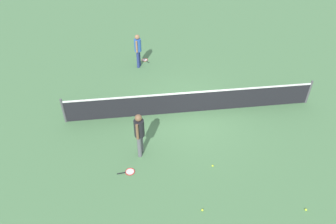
{
  "coord_description": "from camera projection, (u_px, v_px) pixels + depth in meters",
  "views": [
    {
      "loc": [
        -2.24,
        -9.78,
        7.55
      ],
      "look_at": [
        -1.09,
        -1.08,
        0.9
      ],
      "focal_mm": 32.54,
      "sensor_mm": 36.0,
      "label": 1
    }
  ],
  "objects": [
    {
      "name": "tennis_ball_midcourt",
      "position": [
        306.0,
        210.0,
        8.73
      ],
      "size": [
        0.07,
        0.07,
        0.07
      ],
      "primitive_type": "sphere",
      "color": "#C6E033",
      "rests_on": "ground_plane"
    },
    {
      "name": "player_far_side",
      "position": [
        138.0,
        48.0,
        14.99
      ],
      "size": [
        0.42,
        0.52,
        1.7
      ],
      "color": "navy",
      "rests_on": "ground_plane"
    },
    {
      "name": "tennis_racket_far_player",
      "position": [
        145.0,
        60.0,
        16.12
      ],
      "size": [
        0.44,
        0.59,
        0.03
      ],
      "color": "red",
      "rests_on": "ground_plane"
    },
    {
      "name": "ground_plane",
      "position": [
        191.0,
        112.0,
        12.52
      ],
      "size": [
        40.0,
        40.0,
        0.0
      ],
      "primitive_type": "plane",
      "color": "#4C7A4C"
    },
    {
      "name": "tennis_racket_near_player",
      "position": [
        129.0,
        172.0,
        9.9
      ],
      "size": [
        0.6,
        0.35,
        0.03
      ],
      "color": "red",
      "rests_on": "ground_plane"
    },
    {
      "name": "tennis_ball_near_player",
      "position": [
        202.0,
        210.0,
        8.73
      ],
      "size": [
        0.07,
        0.07,
        0.07
      ],
      "primitive_type": "sphere",
      "color": "#C6E033",
      "rests_on": "ground_plane"
    },
    {
      "name": "tennis_ball_by_net",
      "position": [
        213.0,
        166.0,
        10.08
      ],
      "size": [
        0.07,
        0.07,
        0.07
      ],
      "primitive_type": "sphere",
      "color": "#C6E033",
      "rests_on": "ground_plane"
    },
    {
      "name": "court_net",
      "position": [
        191.0,
        102.0,
        12.22
      ],
      "size": [
        10.09,
        0.09,
        1.07
      ],
      "color": "#4C4C51",
      "rests_on": "ground_plane"
    },
    {
      "name": "player_near_side",
      "position": [
        139.0,
        132.0,
        9.97
      ],
      "size": [
        0.43,
        0.52,
        1.7
      ],
      "color": "#595960",
      "rests_on": "ground_plane"
    }
  ]
}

